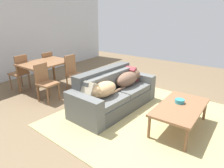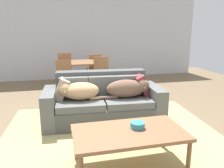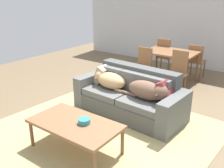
# 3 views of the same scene
# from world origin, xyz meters

# --- Properties ---
(ground_plane) EXTENTS (10.00, 10.00, 0.00)m
(ground_plane) POSITION_xyz_m (0.00, 0.00, 0.00)
(ground_plane) COLOR brown
(back_partition) EXTENTS (8.00, 0.12, 2.70)m
(back_partition) POSITION_xyz_m (0.00, 4.00, 1.35)
(back_partition) COLOR silver
(back_partition) RESTS_ON ground
(area_rug) EXTENTS (3.52, 3.38, 0.01)m
(area_rug) POSITION_xyz_m (-0.01, -0.57, 0.01)
(area_rug) COLOR tan
(area_rug) RESTS_ON ground
(couch) EXTENTS (2.09, 1.00, 0.86)m
(couch) POSITION_xyz_m (-0.01, 0.26, 0.33)
(couch) COLOR #4D4F4D
(couch) RESTS_ON ground
(dog_on_left_cushion) EXTENTS (0.79, 0.42, 0.30)m
(dog_on_left_cushion) POSITION_xyz_m (-0.44, 0.19, 0.59)
(dog_on_left_cushion) COLOR tan
(dog_on_left_cushion) RESTS_ON couch
(dog_on_right_cushion) EXTENTS (0.88, 0.40, 0.32)m
(dog_on_right_cushion) POSITION_xyz_m (0.42, 0.12, 0.60)
(dog_on_right_cushion) COLOR brown
(dog_on_right_cushion) RESTS_ON couch
(throw_pillow_by_left_arm) EXTENTS (0.32, 0.39, 0.40)m
(throw_pillow_by_left_arm) POSITION_xyz_m (-0.71, 0.35, 0.60)
(throw_pillow_by_left_arm) COLOR #B8AB8D
(throw_pillow_by_left_arm) RESTS_ON couch
(throw_pillow_by_right_arm) EXTENTS (0.29, 0.39, 0.40)m
(throw_pillow_by_right_arm) POSITION_xyz_m (0.70, 0.26, 0.61)
(throw_pillow_by_right_arm) COLOR maroon
(throw_pillow_by_right_arm) RESTS_ON couch
(coffee_table) EXTENTS (1.28, 0.71, 0.45)m
(coffee_table) POSITION_xyz_m (0.00, -1.22, 0.41)
(coffee_table) COLOR #8D5F3E
(coffee_table) RESTS_ON ground
(bowl_on_coffee_table) EXTENTS (0.17, 0.17, 0.07)m
(bowl_on_coffee_table) POSITION_xyz_m (0.12, -1.16, 0.49)
(bowl_on_coffee_table) COLOR teal
(bowl_on_coffee_table) RESTS_ON coffee_table
(dining_table) EXTENTS (1.23, 0.90, 0.77)m
(dining_table) POSITION_xyz_m (-0.16, 2.32, 0.70)
(dining_table) COLOR brown
(dining_table) RESTS_ON ground
(dining_chair_near_left) EXTENTS (0.42, 0.42, 0.89)m
(dining_chair_near_left) POSITION_xyz_m (-0.62, 1.77, 0.50)
(dining_chair_near_left) COLOR brown
(dining_chair_near_left) RESTS_ON ground
(dining_chair_near_right) EXTENTS (0.40, 0.40, 0.94)m
(dining_chair_near_right) POSITION_xyz_m (0.27, 1.74, 0.51)
(dining_chair_near_right) COLOR brown
(dining_chair_near_right) RESTS_ON ground
(dining_chair_far_left) EXTENTS (0.44, 0.44, 0.97)m
(dining_chair_far_left) POSITION_xyz_m (-0.57, 2.87, 0.53)
(dining_chair_far_left) COLOR brown
(dining_chair_far_left) RESTS_ON ground
(dining_chair_far_right) EXTENTS (0.42, 0.42, 0.90)m
(dining_chair_far_right) POSITION_xyz_m (0.28, 2.93, 0.50)
(dining_chair_far_right) COLOR brown
(dining_chair_far_right) RESTS_ON ground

